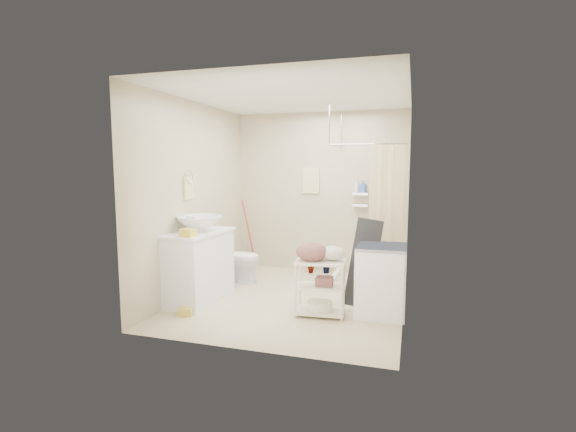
% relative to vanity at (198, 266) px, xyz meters
% --- Properties ---
extents(floor, '(3.20, 3.20, 0.00)m').
position_rel_vanity_xyz_m(floor, '(1.16, 0.40, -0.45)').
color(floor, beige).
rests_on(floor, ground).
extents(ceiling, '(2.80, 3.20, 0.04)m').
position_rel_vanity_xyz_m(ceiling, '(1.16, 0.40, 2.15)').
color(ceiling, silver).
rests_on(ceiling, ground).
extents(wall_back, '(2.80, 0.04, 2.60)m').
position_rel_vanity_xyz_m(wall_back, '(1.16, 2.00, 0.85)').
color(wall_back, '#BFB394').
rests_on(wall_back, ground).
extents(wall_front, '(2.80, 0.04, 2.60)m').
position_rel_vanity_xyz_m(wall_front, '(1.16, -1.20, 0.85)').
color(wall_front, '#BFB394').
rests_on(wall_front, ground).
extents(wall_left, '(0.04, 3.20, 2.60)m').
position_rel_vanity_xyz_m(wall_left, '(-0.24, 0.40, 0.85)').
color(wall_left, '#BFB394').
rests_on(wall_left, ground).
extents(wall_right, '(0.04, 3.20, 2.60)m').
position_rel_vanity_xyz_m(wall_right, '(2.56, 0.40, 0.85)').
color(wall_right, '#BFB394').
rests_on(wall_right, ground).
extents(vanity, '(0.64, 1.06, 0.91)m').
position_rel_vanity_xyz_m(vanity, '(0.00, 0.00, 0.00)').
color(vanity, silver).
rests_on(vanity, ground).
extents(sink, '(0.66, 0.66, 0.20)m').
position_rel_vanity_xyz_m(sink, '(0.02, 0.03, 0.55)').
color(sink, silver).
rests_on(sink, vanity).
extents(counter_basket, '(0.19, 0.15, 0.09)m').
position_rel_vanity_xyz_m(counter_basket, '(0.10, -0.39, 0.50)').
color(counter_basket, gold).
rests_on(counter_basket, vanity).
extents(floor_basket, '(0.26, 0.22, 0.12)m').
position_rel_vanity_xyz_m(floor_basket, '(0.13, -0.53, -0.39)').
color(floor_basket, gold).
rests_on(floor_basket, ground).
extents(toilet, '(0.74, 0.45, 0.73)m').
position_rel_vanity_xyz_m(toilet, '(0.12, 0.95, -0.09)').
color(toilet, silver).
rests_on(toilet, ground).
extents(mop, '(0.12, 0.12, 1.16)m').
position_rel_vanity_xyz_m(mop, '(-0.08, 1.86, 0.13)').
color(mop, red).
rests_on(mop, ground).
extents(potted_plant_a, '(0.20, 0.15, 0.35)m').
position_rel_vanity_xyz_m(potted_plant_a, '(1.06, 1.78, -0.28)').
color(potted_plant_a, maroon).
rests_on(potted_plant_a, ground).
extents(potted_plant_b, '(0.18, 0.16, 0.29)m').
position_rel_vanity_xyz_m(potted_plant_b, '(1.33, 1.84, -0.31)').
color(potted_plant_b, '#964E26').
rests_on(potted_plant_b, ground).
extents(hanging_towel, '(0.28, 0.03, 0.42)m').
position_rel_vanity_xyz_m(hanging_towel, '(1.01, 1.98, 1.05)').
color(hanging_towel, beige).
rests_on(hanging_towel, wall_back).
extents(towel_ring, '(0.04, 0.22, 0.34)m').
position_rel_vanity_xyz_m(towel_ring, '(-0.22, 0.20, 1.02)').
color(towel_ring, '#E0CF85').
rests_on(towel_ring, wall_left).
extents(tp_holder, '(0.08, 0.12, 0.14)m').
position_rel_vanity_xyz_m(tp_holder, '(-0.20, 0.45, 0.27)').
color(tp_holder, white).
rests_on(tp_holder, wall_left).
extents(shower, '(1.10, 1.10, 2.10)m').
position_rel_vanity_xyz_m(shower, '(2.01, 1.45, 0.60)').
color(shower, white).
rests_on(shower, ground).
extents(shampoo_bottle_a, '(0.09, 0.09, 0.21)m').
position_rel_vanity_xyz_m(shampoo_bottle_a, '(1.76, 1.92, 0.97)').
color(shampoo_bottle_a, silver).
rests_on(shampoo_bottle_a, shower).
extents(shampoo_bottle_b, '(0.11, 0.11, 0.19)m').
position_rel_vanity_xyz_m(shampoo_bottle_b, '(1.87, 1.94, 0.96)').
color(shampoo_bottle_b, '#3750A1').
rests_on(shampoo_bottle_b, shower).
extents(washing_machine, '(0.56, 0.58, 0.82)m').
position_rel_vanity_xyz_m(washing_machine, '(2.30, 0.17, -0.04)').
color(washing_machine, white).
rests_on(washing_machine, ground).
extents(laundry_rack, '(0.59, 0.38, 0.78)m').
position_rel_vanity_xyz_m(laundry_rack, '(1.63, -0.08, -0.06)').
color(laundry_rack, silver).
rests_on(laundry_rack, ground).
extents(ironing_board, '(0.32, 0.11, 1.13)m').
position_rel_vanity_xyz_m(ironing_board, '(2.07, 0.34, 0.11)').
color(ironing_board, black).
rests_on(ironing_board, ground).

